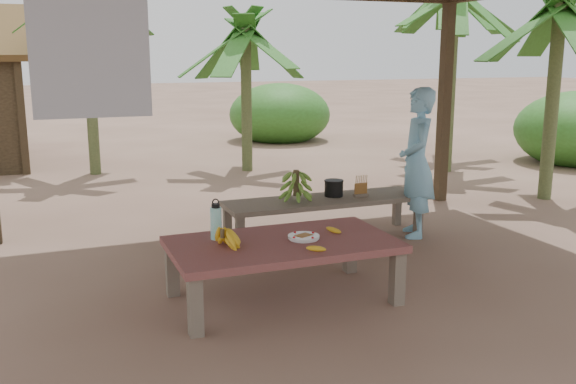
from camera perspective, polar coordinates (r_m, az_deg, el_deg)
name	(u,v)px	position (r m, az deg, el deg)	size (l,w,h in m)	color
ground	(326,279)	(5.80, 3.37, -7.70)	(80.00, 80.00, 0.00)	brown
work_table	(283,249)	(5.18, -0.48, -5.06)	(1.81, 1.02, 0.50)	brown
bench	(325,203)	(6.91, 3.33, -1.02)	(2.21, 0.62, 0.45)	brown
ripe_banana_bunch	(222,238)	(4.99, -5.85, -4.07)	(0.27, 0.23, 0.16)	yellow
plate	(304,237)	(5.21, 1.40, -4.03)	(0.26, 0.26, 0.04)	white
loose_banana_front	(316,249)	(4.89, 2.52, -5.06)	(0.04, 0.16, 0.04)	yellow
loose_banana_side	(334,230)	(5.41, 4.08, -3.40)	(0.04, 0.15, 0.04)	yellow
water_flask	(216,222)	(5.21, -6.42, -2.67)	(0.09, 0.09, 0.34)	#44D4C6
green_banana_stalk	(296,185)	(6.74, 0.73, 0.64)	(0.30, 0.30, 0.35)	#598C2D
cooking_pot	(334,188)	(7.00, 4.09, 0.32)	(0.20, 0.20, 0.17)	black
skewer_rack	(361,186)	(7.01, 6.50, 0.56)	(0.18, 0.08, 0.24)	#A57F47
woman	(417,163)	(7.10, 11.38, 2.56)	(0.59, 0.39, 1.63)	#71B2D6
banana_plant_ne	(454,7)	(11.19, 14.57, 15.59)	(1.80, 1.80, 3.20)	#596638
banana_plant_n	(246,45)	(10.94, -3.78, 12.92)	(1.80, 1.80, 2.59)	#596638
banana_plant_nw	(85,0)	(11.09, -17.63, 15.97)	(1.80, 1.80, 3.30)	#596638
banana_plant_e	(559,25)	(9.42, 22.95, 13.52)	(1.80, 1.80, 2.83)	#596638
banana_plant_far	(447,4)	(13.05, 13.95, 15.93)	(1.80, 1.80, 3.40)	#596638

